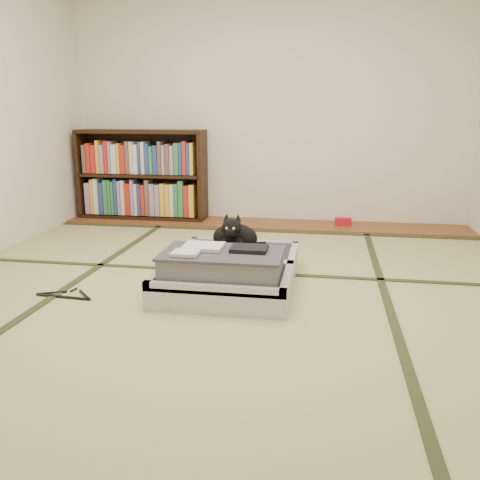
# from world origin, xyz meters

# --- Properties ---
(floor) EXTENTS (4.50, 4.50, 0.00)m
(floor) POSITION_xyz_m (0.00, 0.00, 0.00)
(floor) COLOR #C2C281
(floor) RESTS_ON ground
(wood_strip) EXTENTS (4.00, 0.50, 0.02)m
(wood_strip) POSITION_xyz_m (0.00, 2.00, 0.01)
(wood_strip) COLOR brown
(wood_strip) RESTS_ON ground
(red_item) EXTENTS (0.16, 0.11, 0.07)m
(red_item) POSITION_xyz_m (0.79, 2.03, 0.06)
(red_item) COLOR red
(red_item) RESTS_ON wood_strip
(room_shell) EXTENTS (4.50, 4.50, 4.50)m
(room_shell) POSITION_xyz_m (0.00, 0.00, 1.46)
(room_shell) COLOR white
(room_shell) RESTS_ON ground
(tatami_borders) EXTENTS (4.00, 4.50, 0.01)m
(tatami_borders) POSITION_xyz_m (0.00, 0.49, 0.00)
(tatami_borders) COLOR #2D381E
(tatami_borders) RESTS_ON ground
(bookcase) EXTENTS (1.33, 0.30, 0.92)m
(bookcase) POSITION_xyz_m (-1.28, 2.07, 0.45)
(bookcase) COLOR black
(bookcase) RESTS_ON wood_strip
(suitcase) EXTENTS (0.81, 1.08, 0.32)m
(suitcase) POSITION_xyz_m (0.03, 0.09, 0.11)
(suitcase) COLOR silver
(suitcase) RESTS_ON floor
(cat) EXTENTS (0.36, 0.36, 0.29)m
(cat) POSITION_xyz_m (0.01, 0.38, 0.26)
(cat) COLOR black
(cat) RESTS_ON suitcase
(cable_coil) EXTENTS (0.11, 0.11, 0.03)m
(cable_coil) POSITION_xyz_m (0.19, 0.41, 0.17)
(cable_coil) COLOR white
(cable_coil) RESTS_ON suitcase
(hanger) EXTENTS (0.38, 0.18, 0.01)m
(hanger) POSITION_xyz_m (-0.93, -0.25, 0.01)
(hanger) COLOR black
(hanger) RESTS_ON floor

